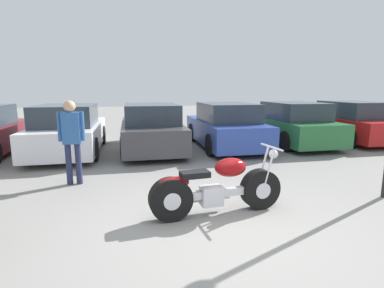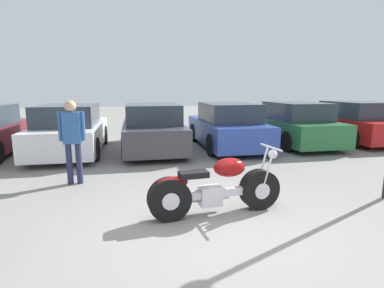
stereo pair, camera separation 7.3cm
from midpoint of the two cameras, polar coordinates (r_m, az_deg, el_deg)
ground_plane at (r=4.45m, az=4.70°, el=-15.73°), size 60.00×60.00×0.00m
motorcycle at (r=4.76m, az=4.29°, el=-8.38°), size 2.19×0.63×1.04m
parked_car_white at (r=9.88m, az=-22.63°, el=2.32°), size 1.89×4.24×1.49m
parked_car_dark_grey at (r=9.67m, az=-8.00°, el=2.87°), size 1.89×4.24×1.49m
parked_car_blue at (r=10.17m, az=6.16°, el=3.29°), size 1.89×4.24×1.49m
parked_car_green at (r=11.28m, az=18.16°, el=3.54°), size 1.89×4.24×1.49m
parked_car_red at (r=12.84m, az=27.51°, el=3.66°), size 1.89×4.24×1.49m
person_standing at (r=6.56m, az=-22.25°, el=1.58°), size 0.52×0.23×1.73m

